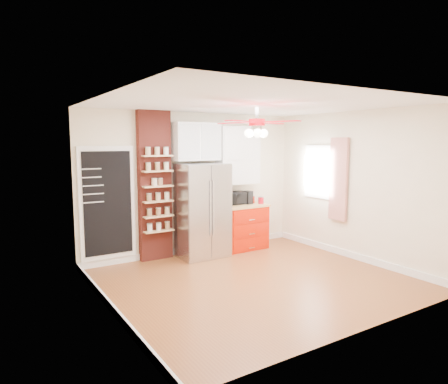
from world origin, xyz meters
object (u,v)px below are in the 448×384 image
red_cabinet (242,226)px  ceiling_fan (257,123)px  fridge (201,210)px  toaster_oven (236,198)px  canister_left (261,200)px  coffee_maker (247,197)px  pantry_jar_oats (154,182)px

red_cabinet → ceiling_fan: ceiling_fan is taller
fridge → red_cabinet: fridge is taller
red_cabinet → ceiling_fan: size_ratio=0.67×
toaster_oven → red_cabinet: bearing=-42.5°
ceiling_fan → toaster_oven: 2.40m
ceiling_fan → toaster_oven: ceiling_fan is taller
fridge → ceiling_fan: (0.05, -1.63, 1.55)m
red_cabinet → canister_left: (0.36, -0.12, 0.52)m
ceiling_fan → canister_left: size_ratio=10.30×
toaster_oven → canister_left: toaster_oven is taller
fridge → canister_left: (1.33, -0.07, 0.09)m
fridge → coffee_maker: fridge is taller
ceiling_fan → pantry_jar_oats: 2.24m
coffee_maker → canister_left: coffee_maker is taller
red_cabinet → fridge: bearing=-177.0°
canister_left → toaster_oven: bearing=155.2°
fridge → pantry_jar_oats: size_ratio=14.39×
ceiling_fan → pantry_jar_oats: ceiling_fan is taller
toaster_oven → fridge: bearing=-170.5°
toaster_oven → coffee_maker: (0.21, -0.08, 0.01)m
fridge → toaster_oven: fridge is taller
red_cabinet → toaster_oven: (-0.09, 0.09, 0.57)m
fridge → red_cabinet: 1.06m
toaster_oven → canister_left: (0.46, -0.21, -0.06)m
ceiling_fan → coffee_maker: size_ratio=5.33×
toaster_oven → pantry_jar_oats: pantry_jar_oats is taller
coffee_maker → canister_left: size_ratio=1.93×
toaster_oven → pantry_jar_oats: (-1.74, 0.03, 0.41)m
fridge → pantry_jar_oats: fridge is taller
canister_left → fridge: bearing=176.8°
toaster_oven → pantry_jar_oats: bearing=179.8°
fridge → red_cabinet: (0.97, 0.05, -0.42)m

